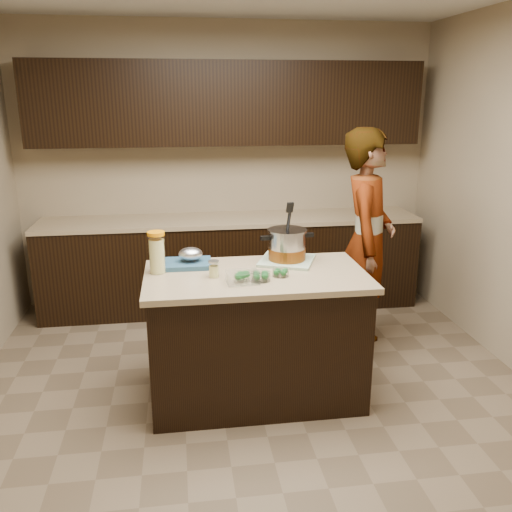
{
  "coord_description": "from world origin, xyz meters",
  "views": [
    {
      "loc": [
        -0.48,
        -3.35,
        2.03
      ],
      "look_at": [
        0.0,
        0.0,
        1.02
      ],
      "focal_mm": 38.0,
      "sensor_mm": 36.0,
      "label": 1
    }
  ],
  "objects": [
    {
      "name": "ground_plane",
      "position": [
        0.0,
        0.0,
        0.0
      ],
      "size": [
        4.0,
        4.0,
        0.0
      ],
      "primitive_type": "plane",
      "color": "brown",
      "rests_on": "ground"
    },
    {
      "name": "room_shell",
      "position": [
        0.0,
        0.0,
        1.71
      ],
      "size": [
        4.04,
        4.04,
        2.72
      ],
      "color": "tan",
      "rests_on": "ground"
    },
    {
      "name": "back_cabinets",
      "position": [
        0.0,
        1.74,
        0.94
      ],
      "size": [
        3.6,
        0.63,
        2.33
      ],
      "color": "black",
      "rests_on": "ground"
    },
    {
      "name": "island",
      "position": [
        0.0,
        0.0,
        0.45
      ],
      "size": [
        1.46,
        0.81,
        0.9
      ],
      "color": "black",
      "rests_on": "ground"
    },
    {
      "name": "dish_towel",
      "position": [
        0.25,
        0.23,
        0.91
      ],
      "size": [
        0.47,
        0.47,
        0.02
      ],
      "primitive_type": "cube",
      "rotation": [
        0.0,
        0.0,
        -0.39
      ],
      "color": "#639467",
      "rests_on": "island"
    },
    {
      "name": "stock_pot",
      "position": [
        0.25,
        0.22,
        1.01
      ],
      "size": [
        0.39,
        0.31,
        0.39
      ],
      "rotation": [
        0.0,
        0.0,
        0.13
      ],
      "color": "#B7B7BC",
      "rests_on": "dish_towel"
    },
    {
      "name": "lemonade_pitcher",
      "position": [
        -0.64,
        0.11,
        1.03
      ],
      "size": [
        0.15,
        0.15,
        0.27
      ],
      "rotation": [
        0.0,
        0.0,
        -0.34
      ],
      "color": "#DFDC88",
      "rests_on": "island"
    },
    {
      "name": "mason_jar",
      "position": [
        -0.28,
        -0.03,
        0.95
      ],
      "size": [
        0.08,
        0.08,
        0.12
      ],
      "rotation": [
        0.0,
        0.0,
        -0.16
      ],
      "color": "#DFDC88",
      "rests_on": "island"
    },
    {
      "name": "broccoli_tub_left",
      "position": [
        0.01,
        -0.14,
        0.93
      ],
      "size": [
        0.16,
        0.16,
        0.06
      ],
      "rotation": [
        0.0,
        0.0,
        0.32
      ],
      "color": "silver",
      "rests_on": "island"
    },
    {
      "name": "broccoli_tub_right",
      "position": [
        0.15,
        -0.08,
        0.92
      ],
      "size": [
        0.11,
        0.11,
        0.05
      ],
      "rotation": [
        0.0,
        0.0,
        0.07
      ],
      "color": "silver",
      "rests_on": "island"
    },
    {
      "name": "broccoli_tub_rect",
      "position": [
        -0.11,
        -0.17,
        0.93
      ],
      "size": [
        0.21,
        0.16,
        0.07
      ],
      "rotation": [
        0.0,
        0.0,
        0.07
      ],
      "color": "silver",
      "rests_on": "island"
    },
    {
      "name": "blue_tray",
      "position": [
        -0.43,
        0.23,
        0.94
      ],
      "size": [
        0.32,
        0.26,
        0.12
      ],
      "rotation": [
        0.0,
        0.0,
        -0.02
      ],
      "color": "navy",
      "rests_on": "island"
    },
    {
      "name": "person",
      "position": [
        0.98,
        0.63,
        0.9
      ],
      "size": [
        0.66,
        0.77,
        1.8
      ],
      "primitive_type": "imported",
      "rotation": [
        0.0,
        0.0,
        1.14
      ],
      "color": "gray",
      "rests_on": "ground"
    }
  ]
}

